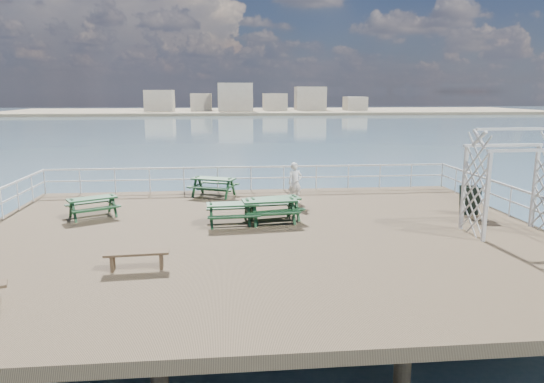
{
  "coord_description": "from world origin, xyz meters",
  "views": [
    {
      "loc": [
        -1.1,
        -14.37,
        4.33
      ],
      "look_at": [
        0.4,
        1.18,
        1.1
      ],
      "focal_mm": 32.0,
      "sensor_mm": 36.0,
      "label": 1
    }
  ],
  "objects_px": {
    "picnic_table_d": "(233,209)",
    "trellis_arbor": "(512,188)",
    "picnic_table_c": "(274,204)",
    "picnic_table_e": "(270,206)",
    "person": "(295,183)",
    "picnic_table_a": "(92,203)",
    "picnic_table_b": "(214,183)",
    "flat_bench_far": "(137,256)"
  },
  "relations": [
    {
      "from": "picnic_table_b",
      "to": "picnic_table_e",
      "type": "bearing_deg",
      "value": -42.77
    },
    {
      "from": "picnic_table_a",
      "to": "person",
      "type": "xyz_separation_m",
      "value": [
        7.38,
        1.52,
        0.3
      ]
    },
    {
      "from": "picnic_table_c",
      "to": "trellis_arbor",
      "type": "relative_size",
      "value": 0.63
    },
    {
      "from": "picnic_table_a",
      "to": "picnic_table_e",
      "type": "bearing_deg",
      "value": -39.99
    },
    {
      "from": "picnic_table_d",
      "to": "picnic_table_c",
      "type": "bearing_deg",
      "value": 16.15
    },
    {
      "from": "picnic_table_b",
      "to": "picnic_table_e",
      "type": "relative_size",
      "value": 1.14
    },
    {
      "from": "picnic_table_c",
      "to": "flat_bench_far",
      "type": "xyz_separation_m",
      "value": [
        -3.85,
        -4.42,
        -0.22
      ]
    },
    {
      "from": "picnic_table_b",
      "to": "picnic_table_e",
      "type": "height_order",
      "value": "picnic_table_e"
    },
    {
      "from": "picnic_table_b",
      "to": "flat_bench_far",
      "type": "distance_m",
      "value": 8.67
    },
    {
      "from": "trellis_arbor",
      "to": "person",
      "type": "distance_m",
      "value": 7.74
    },
    {
      "from": "flat_bench_far",
      "to": "person",
      "type": "bearing_deg",
      "value": 50.83
    },
    {
      "from": "flat_bench_far",
      "to": "trellis_arbor",
      "type": "xyz_separation_m",
      "value": [
        10.94,
        2.07,
        1.12
      ]
    },
    {
      "from": "picnic_table_d",
      "to": "person",
      "type": "height_order",
      "value": "person"
    },
    {
      "from": "picnic_table_a",
      "to": "picnic_table_b",
      "type": "height_order",
      "value": "picnic_table_b"
    },
    {
      "from": "picnic_table_e",
      "to": "person",
      "type": "bearing_deg",
      "value": 59.93
    },
    {
      "from": "picnic_table_e",
      "to": "flat_bench_far",
      "type": "distance_m",
      "value": 5.53
    },
    {
      "from": "picnic_table_a",
      "to": "person",
      "type": "bearing_deg",
      "value": -16.65
    },
    {
      "from": "picnic_table_b",
      "to": "person",
      "type": "relative_size",
      "value": 1.38
    },
    {
      "from": "picnic_table_b",
      "to": "trellis_arbor",
      "type": "relative_size",
      "value": 0.68
    },
    {
      "from": "picnic_table_c",
      "to": "person",
      "type": "distance_m",
      "value": 2.73
    },
    {
      "from": "picnic_table_d",
      "to": "flat_bench_far",
      "type": "relative_size",
      "value": 1.12
    },
    {
      "from": "picnic_table_a",
      "to": "flat_bench_far",
      "type": "relative_size",
      "value": 1.29
    },
    {
      "from": "picnic_table_d",
      "to": "picnic_table_a",
      "type": "bearing_deg",
      "value": 159.23
    },
    {
      "from": "picnic_table_a",
      "to": "picnic_table_d",
      "type": "height_order",
      "value": "picnic_table_d"
    },
    {
      "from": "picnic_table_d",
      "to": "picnic_table_e",
      "type": "relative_size",
      "value": 0.91
    },
    {
      "from": "picnic_table_c",
      "to": "person",
      "type": "height_order",
      "value": "person"
    },
    {
      "from": "picnic_table_a",
      "to": "person",
      "type": "distance_m",
      "value": 7.55
    },
    {
      "from": "picnic_table_b",
      "to": "picnic_table_c",
      "type": "height_order",
      "value": "picnic_table_b"
    },
    {
      "from": "picnic_table_d",
      "to": "trellis_arbor",
      "type": "relative_size",
      "value": 0.54
    },
    {
      "from": "picnic_table_a",
      "to": "picnic_table_d",
      "type": "distance_m",
      "value": 5.1
    },
    {
      "from": "picnic_table_d",
      "to": "flat_bench_far",
      "type": "distance_m",
      "value": 4.6
    },
    {
      "from": "picnic_table_a",
      "to": "trellis_arbor",
      "type": "bearing_deg",
      "value": -42.22
    },
    {
      "from": "flat_bench_far",
      "to": "picnic_table_b",
      "type": "bearing_deg",
      "value": 75.03
    },
    {
      "from": "picnic_table_c",
      "to": "picnic_table_d",
      "type": "relative_size",
      "value": 1.15
    },
    {
      "from": "picnic_table_d",
      "to": "person",
      "type": "relative_size",
      "value": 1.1
    },
    {
      "from": "picnic_table_e",
      "to": "person",
      "type": "xyz_separation_m",
      "value": [
        1.26,
        2.79,
        0.24
      ]
    },
    {
      "from": "trellis_arbor",
      "to": "person",
      "type": "bearing_deg",
      "value": 139.61
    },
    {
      "from": "trellis_arbor",
      "to": "person",
      "type": "height_order",
      "value": "trellis_arbor"
    },
    {
      "from": "picnic_table_d",
      "to": "trellis_arbor",
      "type": "distance_m",
      "value": 8.75
    },
    {
      "from": "picnic_table_c",
      "to": "picnic_table_e",
      "type": "relative_size",
      "value": 1.05
    },
    {
      "from": "trellis_arbor",
      "to": "flat_bench_far",
      "type": "bearing_deg",
      "value": -170.78
    },
    {
      "from": "flat_bench_far",
      "to": "person",
      "type": "xyz_separation_m",
      "value": [
        4.94,
        6.91,
        0.47
      ]
    }
  ]
}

